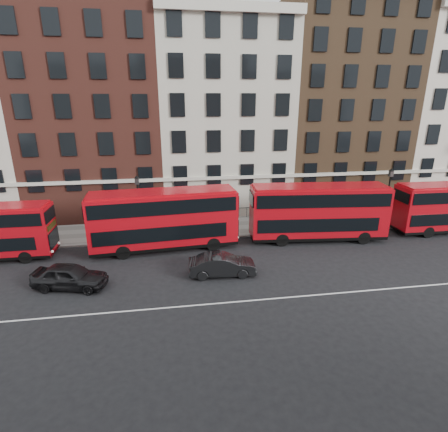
{
  "coord_description": "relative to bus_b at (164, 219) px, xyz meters",
  "views": [
    {
      "loc": [
        -5.66,
        -19.55,
        11.36
      ],
      "look_at": [
        -1.87,
        5.0,
        3.0
      ],
      "focal_mm": 28.0,
      "sensor_mm": 36.0,
      "label": 1
    }
  ],
  "objects": [
    {
      "name": "ground",
      "position": [
        6.39,
        -6.45,
        -2.54
      ],
      "size": [
        120.0,
        120.0,
        0.0
      ],
      "primitive_type": "plane",
      "color": "black",
      "rests_on": "ground"
    },
    {
      "name": "pavement",
      "position": [
        6.39,
        4.05,
        -2.47
      ],
      "size": [
        80.0,
        5.0,
        0.15
      ],
      "primitive_type": "cube",
      "color": "slate",
      "rests_on": "ground"
    },
    {
      "name": "kerb",
      "position": [
        6.39,
        1.55,
        -2.46
      ],
      "size": [
        80.0,
        0.3,
        0.16
      ],
      "primitive_type": "cube",
      "color": "gray",
      "rests_on": "ground"
    },
    {
      "name": "road_centre_line",
      "position": [
        6.39,
        -8.45,
        -2.54
      ],
      "size": [
        70.0,
        0.12,
        0.01
      ],
      "primitive_type": "cube",
      "color": "white",
      "rests_on": "ground"
    },
    {
      "name": "building_terrace",
      "position": [
        6.08,
        11.43,
        7.7
      ],
      "size": [
        64.0,
        11.95,
        22.0
      ],
      "color": "#C0B5A6",
      "rests_on": "ground"
    },
    {
      "name": "bus_b",
      "position": [
        0.0,
        0.0,
        0.0
      ],
      "size": [
        11.46,
        3.58,
        4.74
      ],
      "rotation": [
        0.0,
        0.0,
        0.08
      ],
      "color": "#AF0812",
      "rests_on": "ground"
    },
    {
      "name": "bus_c",
      "position": [
        12.6,
        0.01,
        -0.02
      ],
      "size": [
        11.4,
        3.67,
        4.71
      ],
      "rotation": [
        0.0,
        0.0,
        -0.09
      ],
      "color": "#AF0812",
      "rests_on": "ground"
    },
    {
      "name": "car_rear",
      "position": [
        -5.87,
        -5.2,
        -1.76
      ],
      "size": [
        4.92,
        2.86,
        1.57
      ],
      "primitive_type": "imported",
      "rotation": [
        0.0,
        0.0,
        1.34
      ],
      "color": "black",
      "rests_on": "ground"
    },
    {
      "name": "car_front",
      "position": [
        3.84,
        -5.01,
        -1.8
      ],
      "size": [
        4.59,
        1.81,
        1.49
      ],
      "primitive_type": "imported",
      "rotation": [
        0.0,
        0.0,
        1.52
      ],
      "color": "black",
      "rests_on": "ground"
    },
    {
      "name": "lamp_post_left",
      "position": [
        -2.05,
        2.63,
        0.54
      ],
      "size": [
        0.44,
        0.44,
        5.33
      ],
      "color": "black",
      "rests_on": "pavement"
    },
    {
      "name": "lamp_post_right",
      "position": [
        20.27,
        2.24,
        0.54
      ],
      "size": [
        0.44,
        0.44,
        5.33
      ],
      "color": "black",
      "rests_on": "pavement"
    },
    {
      "name": "iron_railings",
      "position": [
        6.39,
        6.25,
        -1.89
      ],
      "size": [
        6.6,
        0.06,
        1.0
      ],
      "primitive_type": null,
      "color": "black",
      "rests_on": "pavement"
    }
  ]
}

